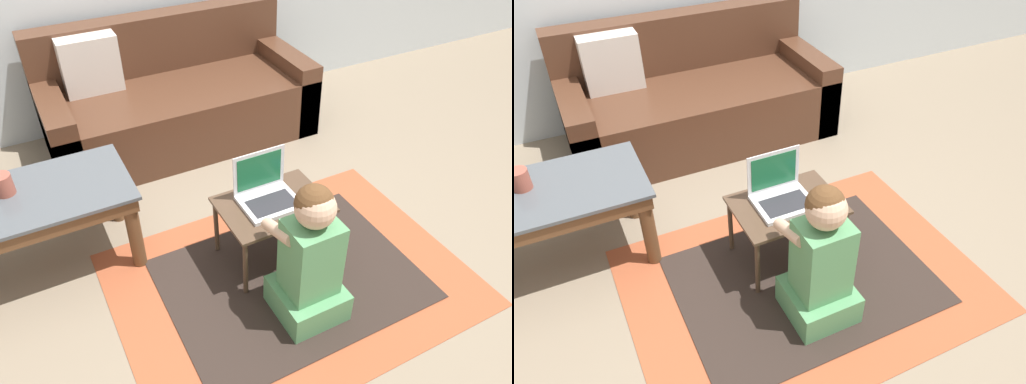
# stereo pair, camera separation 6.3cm
# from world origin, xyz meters

# --- Properties ---
(ground_plane) EXTENTS (16.00, 16.00, 0.00)m
(ground_plane) POSITION_xyz_m (0.00, 0.00, 0.00)
(ground_plane) COLOR #7F705B
(area_rug) EXTENTS (1.71, 1.27, 0.01)m
(area_rug) POSITION_xyz_m (0.14, -0.23, 0.00)
(area_rug) COLOR #9E4C2D
(area_rug) RESTS_ON ground_plane
(couch) EXTENTS (1.77, 0.81, 0.79)m
(couch) POSITION_xyz_m (0.14, 1.34, 0.28)
(couch) COLOR #4C2D1E
(couch) RESTS_ON ground_plane
(coffee_table) EXTENTS (0.88, 0.51, 0.46)m
(coffee_table) POSITION_xyz_m (-0.88, 0.44, 0.38)
(coffee_table) COLOR #4C5156
(coffee_table) RESTS_ON ground_plane
(laptop_desk) EXTENTS (0.52, 0.38, 0.35)m
(laptop_desk) POSITION_xyz_m (0.14, -0.03, 0.31)
(laptop_desk) COLOR #4C3828
(laptop_desk) RESTS_ON ground_plane
(laptop) EXTENTS (0.28, 0.23, 0.24)m
(laptop) POSITION_xyz_m (0.12, -0.00, 0.39)
(laptop) COLOR silver
(laptop) RESTS_ON laptop_desk
(computer_mouse) EXTENTS (0.08, 0.10, 0.04)m
(computer_mouse) POSITION_xyz_m (0.31, -0.08, 0.37)
(computer_mouse) COLOR #234CB2
(computer_mouse) RESTS_ON laptop_desk
(person_seated) EXTENTS (0.29, 0.37, 0.72)m
(person_seated) POSITION_xyz_m (0.10, -0.42, 0.33)
(person_seated) COLOR #518E5B
(person_seated) RESTS_ON ground_plane
(cup_on_table) EXTENTS (0.09, 0.09, 0.10)m
(cup_on_table) POSITION_xyz_m (-0.99, 0.50, 0.51)
(cup_on_table) COLOR #994C3D
(cup_on_table) RESTS_ON coffee_table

